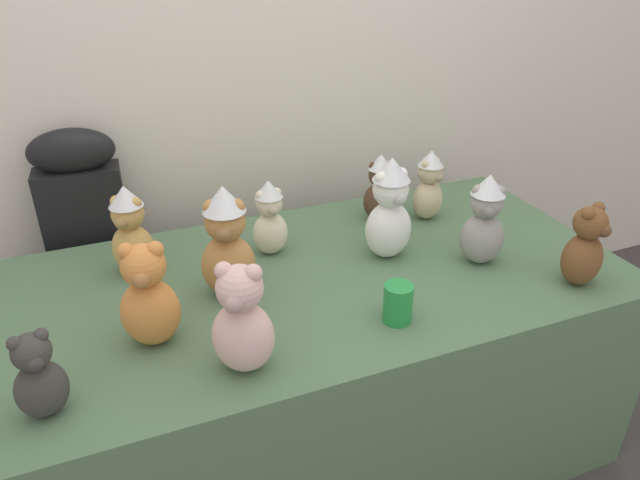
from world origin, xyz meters
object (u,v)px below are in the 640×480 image
at_px(teddy_bear_caramel, 227,244).
at_px(teddy_bear_ginger, 148,298).
at_px(teddy_bear_chestnut, 585,248).
at_px(teddy_bear_ash, 484,221).
at_px(teddy_bear_snow, 390,210).
at_px(instrument_case, 96,270).
at_px(display_table, 320,366).
at_px(party_cup_green, 398,303).
at_px(teddy_bear_sand, 429,186).
at_px(teddy_bear_honey, 131,232).
at_px(teddy_bear_blush, 242,322).
at_px(teddy_bear_charcoal, 39,377).
at_px(teddy_bear_cream, 270,218).
at_px(teddy_bear_cocoa, 380,189).

distance_m(teddy_bear_caramel, teddy_bear_ginger, 0.28).
distance_m(teddy_bear_caramel, teddy_bear_chestnut, 1.03).
relative_size(teddy_bear_ash, teddy_bear_snow, 0.89).
height_order(instrument_case, teddy_bear_ash, instrument_case).
bearing_deg(teddy_bear_ginger, instrument_case, 113.82).
bearing_deg(display_table, teddy_bear_chestnut, -25.57).
distance_m(teddy_bear_caramel, party_cup_green, 0.50).
height_order(display_table, teddy_bear_sand, teddy_bear_sand).
height_order(teddy_bear_caramel, teddy_bear_snow, teddy_bear_caramel).
relative_size(teddy_bear_honey, teddy_bear_ginger, 0.99).
xyz_separation_m(instrument_case, teddy_bear_ash, (1.14, -0.72, 0.32)).
height_order(teddy_bear_honey, party_cup_green, teddy_bear_honey).
height_order(teddy_bear_ginger, teddy_bear_chestnut, teddy_bear_ginger).
bearing_deg(teddy_bear_snow, teddy_bear_ginger, -172.30).
height_order(teddy_bear_blush, teddy_bear_charcoal, teddy_bear_blush).
xyz_separation_m(instrument_case, teddy_bear_blush, (0.31, -0.93, 0.31)).
bearing_deg(teddy_bear_honey, teddy_bear_chestnut, 8.21).
xyz_separation_m(instrument_case, party_cup_green, (0.75, -0.89, 0.23)).
relative_size(instrument_case, teddy_bear_sand, 4.20).
bearing_deg(teddy_bear_sand, teddy_bear_caramel, 175.13).
distance_m(instrument_case, teddy_bear_honey, 0.50).
distance_m(instrument_case, teddy_bear_chestnut, 1.65).
bearing_deg(teddy_bear_snow, teddy_bear_chestnut, -43.73).
distance_m(teddy_bear_blush, teddy_bear_chestnut, 1.02).
height_order(display_table, teddy_bear_honey, teddy_bear_honey).
bearing_deg(teddy_bear_snow, teddy_bear_blush, -153.12).
bearing_deg(teddy_bear_charcoal, teddy_bear_cream, 25.40).
distance_m(teddy_bear_cream, teddy_bear_cocoa, 0.44).
relative_size(display_table, teddy_bear_cocoa, 7.52).
bearing_deg(party_cup_green, teddy_bear_ginger, 166.19).
height_order(teddy_bear_ash, party_cup_green, teddy_bear_ash).
distance_m(teddy_bear_snow, party_cup_green, 0.37).
relative_size(teddy_bear_cocoa, party_cup_green, 2.26).
bearing_deg(instrument_case, teddy_bear_sand, -13.96).
xyz_separation_m(teddy_bear_blush, teddy_bear_honey, (-0.19, 0.56, 0.00)).
distance_m(teddy_bear_charcoal, teddy_bear_snow, 1.07).
bearing_deg(teddy_bear_chestnut, teddy_bear_charcoal, 159.58).
relative_size(teddy_bear_ginger, teddy_bear_cream, 1.14).
bearing_deg(teddy_bear_snow, teddy_bear_charcoal, -166.51).
distance_m(teddy_bear_ginger, teddy_bear_snow, 0.78).
height_order(teddy_bear_ginger, teddy_bear_cocoa, teddy_bear_ginger).
distance_m(teddy_bear_caramel, teddy_bear_honey, 0.33).
bearing_deg(teddy_bear_chestnut, teddy_bear_honey, 135.60).
xyz_separation_m(teddy_bear_chestnut, teddy_bear_snow, (-0.45, 0.36, 0.04)).
bearing_deg(teddy_bear_blush, teddy_bear_cocoa, 72.61).
distance_m(teddy_bear_honey, teddy_bear_charcoal, 0.60).
relative_size(teddy_bear_blush, party_cup_green, 2.65).
relative_size(teddy_bear_honey, teddy_bear_cream, 1.14).
bearing_deg(teddy_bear_cream, teddy_bear_ginger, -144.29).
bearing_deg(teddy_bear_charcoal, teddy_bear_caramel, 21.19).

